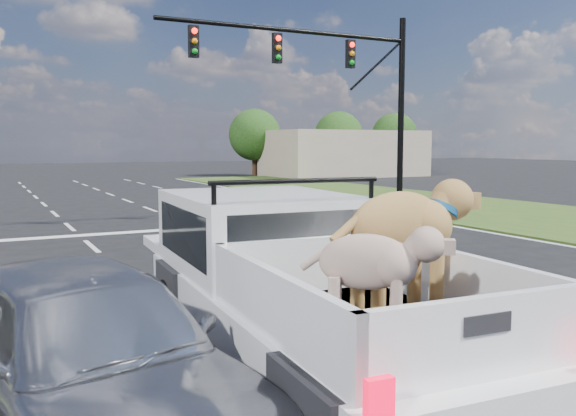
% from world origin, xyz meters
% --- Properties ---
extents(ground, '(160.00, 160.00, 0.00)m').
position_xyz_m(ground, '(0.00, 0.00, 0.00)').
color(ground, black).
rests_on(ground, ground).
extents(road_markings, '(17.75, 60.00, 0.01)m').
position_xyz_m(road_markings, '(0.00, 6.56, 0.01)').
color(road_markings, silver).
rests_on(road_markings, ground).
extents(grass_shoulder_right, '(8.00, 60.00, 0.06)m').
position_xyz_m(grass_shoulder_right, '(13.00, 6.00, 0.03)').
color(grass_shoulder_right, '#2C4816').
rests_on(grass_shoulder_right, ground).
extents(traffic_signal, '(9.11, 0.31, 7.00)m').
position_xyz_m(traffic_signal, '(7.20, 10.50, 4.73)').
color(traffic_signal, black).
rests_on(traffic_signal, ground).
extents(building_right, '(12.00, 7.00, 3.60)m').
position_xyz_m(building_right, '(22.00, 34.00, 1.80)').
color(building_right, tan).
rests_on(building_right, ground).
extents(tree_far_d, '(4.20, 4.20, 5.40)m').
position_xyz_m(tree_far_d, '(16.00, 38.00, 3.29)').
color(tree_far_d, '#332114').
rests_on(tree_far_d, ground).
extents(tree_far_e, '(4.20, 4.20, 5.40)m').
position_xyz_m(tree_far_e, '(24.00, 38.00, 3.29)').
color(tree_far_e, '#332114').
rests_on(tree_far_e, ground).
extents(tree_far_f, '(4.20, 4.20, 5.40)m').
position_xyz_m(tree_far_f, '(30.00, 38.00, 3.29)').
color(tree_far_f, '#332114').
rests_on(tree_far_f, ground).
extents(pickup_truck, '(2.45, 5.87, 2.16)m').
position_xyz_m(pickup_truck, '(-1.17, -1.88, 1.03)').
color(pickup_truck, black).
rests_on(pickup_truck, ground).
extents(silver_sedan, '(2.69, 4.88, 1.57)m').
position_xyz_m(silver_sedan, '(-3.46, -2.33, 0.79)').
color(silver_sedan, '#AFB1B6').
rests_on(silver_sedan, ground).
extents(black_coupe, '(2.54, 4.58, 1.26)m').
position_xyz_m(black_coupe, '(2.44, 6.84, 0.63)').
color(black_coupe, black).
rests_on(black_coupe, ground).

